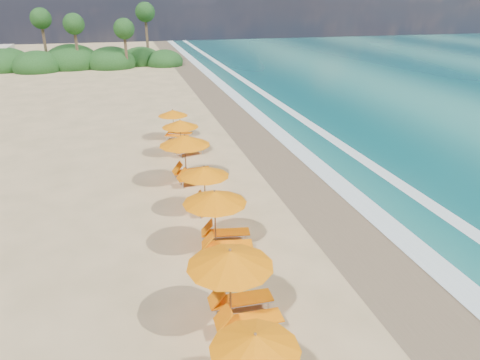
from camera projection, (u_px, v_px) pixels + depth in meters
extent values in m
plane|color=tan|center=(240.00, 204.00, 20.88)|extent=(160.00, 160.00, 0.00)
cube|color=#7C644A|center=(320.00, 195.00, 21.80)|extent=(4.00, 160.00, 0.01)
cube|color=white|center=(348.00, 191.00, 22.13)|extent=(1.20, 160.00, 0.01)
cube|color=white|center=(402.00, 185.00, 22.83)|extent=(0.80, 160.00, 0.01)
cone|color=orange|center=(255.00, 342.00, 9.98)|extent=(2.65, 2.65, 0.41)
sphere|color=olive|center=(255.00, 334.00, 9.89)|extent=(0.07, 0.07, 0.07)
cylinder|color=olive|center=(230.00, 288.00, 12.88)|extent=(0.06, 0.06, 2.42)
cone|color=orange|center=(230.00, 258.00, 12.50)|extent=(2.50, 2.50, 0.49)
sphere|color=olive|center=(230.00, 250.00, 12.40)|extent=(0.09, 0.09, 0.09)
cylinder|color=olive|center=(215.00, 221.00, 16.84)|extent=(0.06, 0.06, 2.32)
cone|color=orange|center=(215.00, 197.00, 16.47)|extent=(2.73, 2.73, 0.47)
sphere|color=olive|center=(214.00, 191.00, 16.37)|extent=(0.08, 0.08, 0.08)
cylinder|color=olive|center=(205.00, 190.00, 19.75)|extent=(0.05, 0.05, 2.11)
cone|color=orange|center=(204.00, 171.00, 19.41)|extent=(2.20, 2.20, 0.42)
sphere|color=olive|center=(204.00, 166.00, 19.32)|extent=(0.08, 0.08, 0.08)
cylinder|color=olive|center=(186.00, 160.00, 22.79)|extent=(0.06, 0.06, 2.49)
cone|color=orange|center=(185.00, 140.00, 22.40)|extent=(2.83, 2.83, 0.50)
sphere|color=olive|center=(184.00, 135.00, 22.29)|extent=(0.09, 0.09, 0.09)
cylinder|color=olive|center=(181.00, 138.00, 26.88)|extent=(0.05, 0.05, 2.12)
cone|color=orange|center=(180.00, 124.00, 26.55)|extent=(2.71, 2.71, 0.43)
sphere|color=olive|center=(180.00, 120.00, 26.46)|extent=(0.08, 0.08, 0.08)
cylinder|color=olive|center=(173.00, 125.00, 30.01)|extent=(0.05, 0.05, 1.92)
cone|color=orange|center=(173.00, 113.00, 29.70)|extent=(2.63, 2.63, 0.39)
sphere|color=olive|center=(173.00, 110.00, 29.62)|extent=(0.07, 0.07, 0.07)
ellipsoid|color=#163D14|center=(111.00, 63.00, 59.53)|extent=(6.40, 6.40, 4.16)
ellipsoid|color=#163D14|center=(72.00, 62.00, 59.24)|extent=(7.20, 7.20, 4.68)
ellipsoid|color=#163D14|center=(37.00, 67.00, 56.57)|extent=(6.00, 6.00, 3.90)
ellipsoid|color=#163D14|center=(141.00, 60.00, 62.27)|extent=(5.60, 5.60, 3.64)
ellipsoid|color=#163D14|center=(6.00, 65.00, 57.42)|extent=(6.60, 6.60, 4.29)
ellipsoid|color=#163D14|center=(165.00, 62.00, 61.19)|extent=(5.00, 5.00, 3.25)
cylinder|color=brown|center=(126.00, 49.00, 57.48)|extent=(0.36, 0.36, 5.00)
sphere|color=#163D14|center=(124.00, 29.00, 56.53)|extent=(2.60, 2.60, 2.60)
cylinder|color=brown|center=(77.00, 47.00, 56.88)|extent=(0.36, 0.36, 5.60)
sphere|color=#163D14|center=(74.00, 24.00, 55.81)|extent=(2.60, 2.60, 2.60)
cylinder|color=brown|center=(45.00, 44.00, 57.63)|extent=(0.36, 0.36, 6.20)
sphere|color=#163D14|center=(41.00, 18.00, 56.45)|extent=(2.60, 2.60, 2.60)
cylinder|color=brown|center=(147.00, 39.00, 61.41)|extent=(0.36, 0.36, 6.80)
sphere|color=#163D14|center=(145.00, 12.00, 60.11)|extent=(2.60, 2.60, 2.60)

